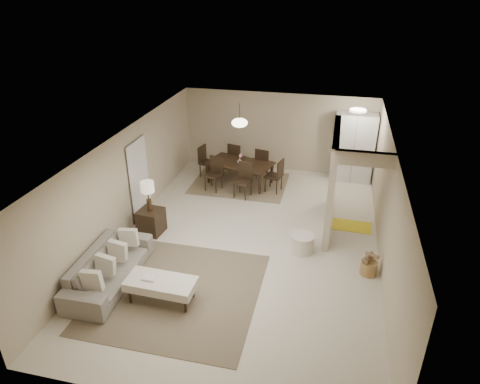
% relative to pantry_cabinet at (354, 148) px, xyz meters
% --- Properties ---
extents(floor, '(9.00, 9.00, 0.00)m').
position_rel_pantry_cabinet_xyz_m(floor, '(-2.35, -4.15, -1.05)').
color(floor, beige).
rests_on(floor, ground).
extents(ceiling, '(9.00, 9.00, 0.00)m').
position_rel_pantry_cabinet_xyz_m(ceiling, '(-2.35, -4.15, 1.45)').
color(ceiling, white).
rests_on(ceiling, back_wall).
extents(back_wall, '(6.00, 0.00, 6.00)m').
position_rel_pantry_cabinet_xyz_m(back_wall, '(-2.35, 0.35, 0.20)').
color(back_wall, '#C0B092').
rests_on(back_wall, floor).
extents(left_wall, '(0.00, 9.00, 9.00)m').
position_rel_pantry_cabinet_xyz_m(left_wall, '(-5.35, -4.15, 0.20)').
color(left_wall, '#C0B092').
rests_on(left_wall, floor).
extents(right_wall, '(0.00, 9.00, 9.00)m').
position_rel_pantry_cabinet_xyz_m(right_wall, '(0.65, -4.15, 0.20)').
color(right_wall, '#C0B092').
rests_on(right_wall, floor).
extents(partition, '(0.15, 2.50, 2.50)m').
position_rel_pantry_cabinet_xyz_m(partition, '(-0.55, -2.90, 0.20)').
color(partition, '#C0B092').
rests_on(partition, floor).
extents(doorway, '(0.04, 0.90, 2.04)m').
position_rel_pantry_cabinet_xyz_m(doorway, '(-5.32, -3.55, -0.03)').
color(doorway, black).
rests_on(doorway, floor).
extents(pantry_cabinet, '(1.20, 0.55, 2.10)m').
position_rel_pantry_cabinet_xyz_m(pantry_cabinet, '(0.00, 0.00, 0.00)').
color(pantry_cabinet, silver).
rests_on(pantry_cabinet, floor).
extents(flush_light, '(0.44, 0.44, 0.05)m').
position_rel_pantry_cabinet_xyz_m(flush_light, '(-0.05, -0.95, 1.41)').
color(flush_light, white).
rests_on(flush_light, ceiling).
extents(living_rug, '(3.20, 3.20, 0.01)m').
position_rel_pantry_cabinet_xyz_m(living_rug, '(-3.35, -6.24, -1.04)').
color(living_rug, brown).
rests_on(living_rug, floor).
extents(sofa, '(2.40, 0.98, 0.70)m').
position_rel_pantry_cabinet_xyz_m(sofa, '(-4.80, -6.24, -0.70)').
color(sofa, gray).
rests_on(sofa, floor).
extents(ottoman_bench, '(1.36, 0.66, 0.48)m').
position_rel_pantry_cabinet_xyz_m(ottoman_bench, '(-3.55, -6.54, -0.66)').
color(ottoman_bench, beige).
rests_on(ottoman_bench, living_rug).
extents(side_table, '(0.61, 0.61, 0.61)m').
position_rel_pantry_cabinet_xyz_m(side_table, '(-4.75, -4.26, -0.74)').
color(side_table, black).
rests_on(side_table, floor).
extents(table_lamp, '(0.32, 0.32, 0.76)m').
position_rel_pantry_cabinet_xyz_m(table_lamp, '(-4.75, -4.26, 0.12)').
color(table_lamp, '#45351D').
rests_on(table_lamp, side_table).
extents(round_pouf, '(0.54, 0.54, 0.42)m').
position_rel_pantry_cabinet_xyz_m(round_pouf, '(-1.06, -4.25, -0.84)').
color(round_pouf, beige).
rests_on(round_pouf, floor).
extents(wicker_basket, '(0.46, 0.46, 0.30)m').
position_rel_pantry_cabinet_xyz_m(wicker_basket, '(0.39, -4.78, -0.90)').
color(wicker_basket, olive).
rests_on(wicker_basket, floor).
extents(dining_rug, '(2.80, 2.10, 0.01)m').
position_rel_pantry_cabinet_xyz_m(dining_rug, '(-3.27, -1.06, -1.04)').
color(dining_rug, '#816950').
rests_on(dining_rug, floor).
extents(dining_table, '(2.10, 1.49, 0.67)m').
position_rel_pantry_cabinet_xyz_m(dining_table, '(-3.27, -1.06, -0.72)').
color(dining_table, black).
rests_on(dining_table, dining_rug).
extents(dining_chairs, '(2.70, 2.21, 1.00)m').
position_rel_pantry_cabinet_xyz_m(dining_chairs, '(-3.27, -1.06, -0.55)').
color(dining_chairs, black).
rests_on(dining_chairs, dining_rug).
extents(vase, '(0.15, 0.15, 0.15)m').
position_rel_pantry_cabinet_xyz_m(vase, '(-3.27, -1.06, -0.31)').
color(vase, silver).
rests_on(vase, dining_table).
extents(yellow_mat, '(0.99, 0.63, 0.01)m').
position_rel_pantry_cabinet_xyz_m(yellow_mat, '(0.07, -2.86, -1.04)').
color(yellow_mat, yellow).
rests_on(yellow_mat, floor).
extents(pendant_light, '(0.46, 0.46, 0.71)m').
position_rel_pantry_cabinet_xyz_m(pendant_light, '(-3.27, -1.06, 0.87)').
color(pendant_light, '#45351D').
rests_on(pendant_light, ceiling).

